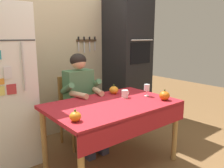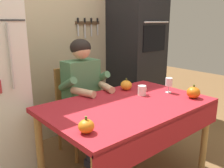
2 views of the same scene
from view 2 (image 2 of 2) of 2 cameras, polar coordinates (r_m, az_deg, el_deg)
The scene contains 10 objects.
back_wall_assembly at distance 2.99m, azimuth -12.83°, elevation 12.15°, with size 3.70×0.13×2.60m.
wall_oven at distance 3.34m, azimuth 5.83°, elevation 8.38°, with size 0.60×0.64×2.10m.
dining_table at distance 2.07m, azimuth 4.15°, elevation -6.83°, with size 1.40×0.90×0.74m.
chair_behind_person at distance 2.68m, azimuth -8.55°, elevation -5.13°, with size 0.40×0.40×0.93m.
seated_person at distance 2.46m, azimuth -6.38°, elevation -1.34°, with size 0.47×0.55×1.25m.
coffee_mug at distance 2.27m, azimuth 7.13°, elevation -1.51°, with size 0.10×0.08×0.09m.
wine_glass at distance 2.38m, azimuth 13.31°, elevation 0.35°, with size 0.07×0.07×0.15m.
pumpkin_large at distance 1.52m, azimuth -6.11°, elevation -9.90°, with size 0.10×0.10×0.11m.
pumpkin_medium at distance 2.42m, azimuth 3.39°, elevation -0.27°, with size 0.11×0.11×0.12m.
pumpkin_small at distance 2.28m, azimuth 18.70°, elevation -1.91°, with size 0.12×0.12×0.13m.
Camera 2 is at (-1.37, -1.28, 1.42)m, focal length 38.66 mm.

